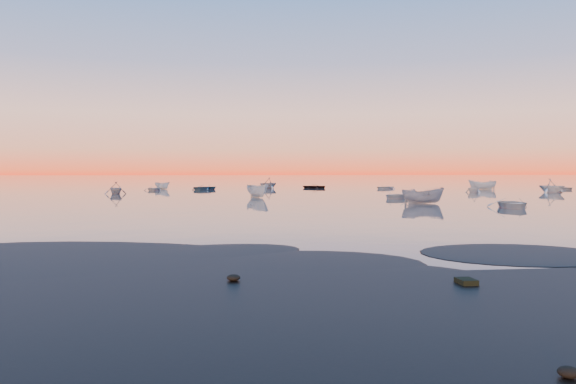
{
  "coord_description": "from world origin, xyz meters",
  "views": [
    {
      "loc": [
        -5.36,
        -19.0,
        3.05
      ],
      "look_at": [
        0.52,
        28.0,
        1.27
      ],
      "focal_mm": 35.0,
      "sensor_mm": 36.0,
      "label": 1
    }
  ],
  "objects": [
    {
      "name": "ground",
      "position": [
        0.0,
        100.0,
        0.0
      ],
      "size": [
        600.0,
        600.0,
        0.0
      ],
      "primitive_type": "plane",
      "color": "#615850",
      "rests_on": "ground"
    },
    {
      "name": "mud_lobes",
      "position": [
        0.0,
        -1.0,
        0.01
      ],
      "size": [
        140.0,
        6.0,
        0.07
      ],
      "primitive_type": null,
      "color": "black",
      "rests_on": "ground"
    },
    {
      "name": "moored_fleet",
      "position": [
        0.0,
        53.0,
        0.0
      ],
      "size": [
        124.0,
        58.0,
        1.2
      ],
      "primitive_type": null,
      "color": "silver",
      "rests_on": "ground"
    },
    {
      "name": "boat_near_center",
      "position": [
        13.62,
        31.24,
        0.0
      ],
      "size": [
        2.08,
        4.36,
        1.47
      ],
      "primitive_type": "imported",
      "rotation": [
        0.0,
        0.0,
        1.64
      ],
      "color": "slate",
      "rests_on": "ground"
    }
  ]
}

